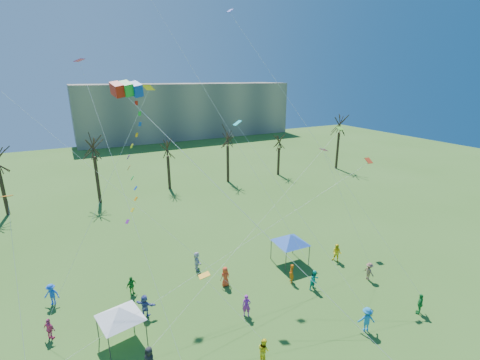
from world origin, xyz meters
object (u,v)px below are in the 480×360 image
canopy_tent_blue (290,239)px  canopy_tent_white (120,313)px  big_box_kite (138,164)px  distant_building (187,110)px

canopy_tent_blue → canopy_tent_white: bearing=-168.9°
big_box_kite → canopy_tent_white: size_ratio=5.91×
big_box_kite → distant_building: bearing=69.3°
big_box_kite → canopy_tent_blue: size_ratio=5.42×
distant_building → big_box_kite: bearing=-110.7°
distant_building → canopy_tent_white: distant_building is taller
distant_building → canopy_tent_blue: 73.01m
distant_building → canopy_tent_blue: (-14.46, -71.39, -4.98)m
canopy_tent_white → canopy_tent_blue: 16.06m
distant_building → big_box_kite: 80.03m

